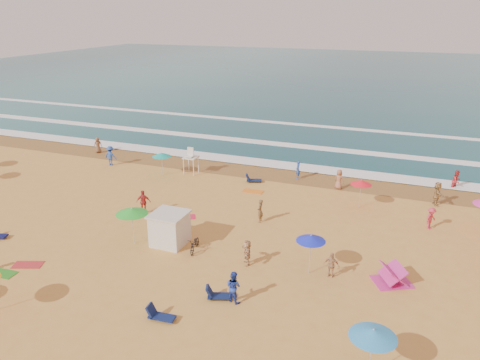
% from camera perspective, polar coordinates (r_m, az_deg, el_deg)
% --- Properties ---
extents(ground, '(220.00, 220.00, 0.00)m').
position_cam_1_polar(ground, '(32.19, -2.67, -6.10)').
color(ground, gold).
rests_on(ground, ground).
extents(ocean, '(220.00, 140.00, 0.18)m').
position_cam_1_polar(ocean, '(111.90, 15.29, 12.12)').
color(ocean, '#0C4756').
rests_on(ocean, ground).
extents(wet_sand, '(220.00, 220.00, 0.00)m').
position_cam_1_polar(wet_sand, '(43.03, 4.03, 0.78)').
color(wet_sand, olive).
rests_on(wet_sand, ground).
extents(surf_foam, '(200.00, 18.70, 0.05)m').
position_cam_1_polar(surf_foam, '(51.11, 6.99, 3.93)').
color(surf_foam, white).
rests_on(surf_foam, ground).
extents(cabana, '(2.00, 2.00, 2.00)m').
position_cam_1_polar(cabana, '(30.30, -8.56, -5.97)').
color(cabana, silver).
rests_on(cabana, ground).
extents(cabana_roof, '(2.20, 2.20, 0.12)m').
position_cam_1_polar(cabana_roof, '(29.86, -8.66, -4.14)').
color(cabana_roof, silver).
rests_on(cabana_roof, cabana).
extents(bicycle, '(0.94, 1.84, 0.92)m').
position_cam_1_polar(bicycle, '(29.49, -5.54, -7.77)').
color(bicycle, black).
rests_on(bicycle, ground).
extents(lifeguard_stand, '(1.20, 1.20, 2.10)m').
position_cam_1_polar(lifeguard_stand, '(42.89, -6.00, 2.13)').
color(lifeguard_stand, white).
rests_on(lifeguard_stand, ground).
extents(beach_umbrellas, '(56.88, 23.92, 0.82)m').
position_cam_1_polar(beach_umbrellas, '(29.84, 0.16, -3.82)').
color(beach_umbrellas, '#1A27DD').
rests_on(beach_umbrellas, ground).
extents(loungers, '(44.71, 26.05, 0.34)m').
position_cam_1_polar(loungers, '(26.19, 6.73, -12.45)').
color(loungers, '#0E1146').
rests_on(loungers, ground).
extents(towels, '(42.80, 23.21, 0.03)m').
position_cam_1_polar(towels, '(29.23, 0.02, -8.93)').
color(towels, red).
rests_on(towels, ground).
extents(beachgoers, '(51.73, 26.50, 2.15)m').
position_cam_1_polar(beachgoers, '(35.47, 2.14, -2.06)').
color(beachgoers, blue).
rests_on(beachgoers, ground).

